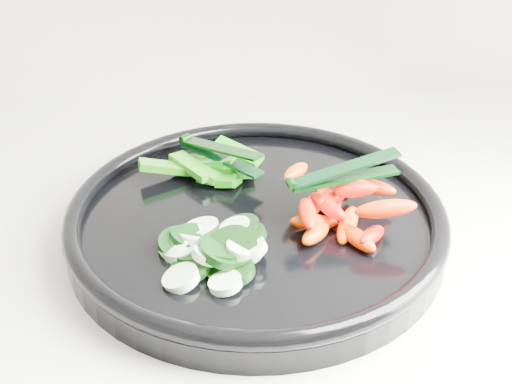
{
  "coord_description": "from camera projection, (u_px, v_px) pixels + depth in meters",
  "views": [
    {
      "loc": [
        0.1,
        1.08,
        1.35
      ],
      "look_at": [
        0.15,
        1.66,
        0.99
      ],
      "focal_mm": 50.0,
      "sensor_mm": 36.0,
      "label": 1
    }
  ],
  "objects": [
    {
      "name": "cucumber_pile",
      "position": [
        210.0,
        248.0,
        0.65
      ],
      "size": [
        0.12,
        0.12,
        0.04
      ],
      "color": "black",
      "rests_on": "veggie_tray"
    },
    {
      "name": "pepper_pile",
      "position": [
        212.0,
        167.0,
        0.77
      ],
      "size": [
        0.14,
        0.09,
        0.04
      ],
      "color": "#0C720A",
      "rests_on": "veggie_tray"
    },
    {
      "name": "veggie_tray",
      "position": [
        256.0,
        222.0,
        0.7
      ],
      "size": [
        0.41,
        0.41,
        0.04
      ],
      "color": "black",
      "rests_on": "counter"
    },
    {
      "name": "tong_pepper",
      "position": [
        218.0,
        152.0,
        0.76
      ],
      "size": [
        0.09,
        0.09,
        0.02
      ],
      "color": "black",
      "rests_on": "pepper_pile"
    },
    {
      "name": "carrot_pile",
      "position": [
        339.0,
        204.0,
        0.69
      ],
      "size": [
        0.12,
        0.16,
        0.06
      ],
      "color": "#FF3700",
      "rests_on": "veggie_tray"
    },
    {
      "name": "tong_carrot",
      "position": [
        342.0,
        174.0,
        0.68
      ],
      "size": [
        0.11,
        0.04,
        0.02
      ],
      "color": "black",
      "rests_on": "carrot_pile"
    }
  ]
}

